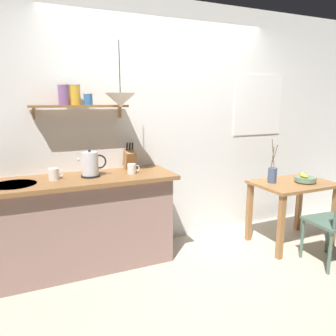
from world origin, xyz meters
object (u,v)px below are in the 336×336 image
electric_kettle (90,164)px  coffee_mug_spare (132,169)px  coffee_mug_by_sink (54,174)px  pendant_lamp (120,100)px  dining_table (292,194)px  knife_block (129,159)px  twig_vase (272,175)px  fruit_bowl (305,179)px

electric_kettle → coffee_mug_spare: size_ratio=2.15×
coffee_mug_spare → electric_kettle: bearing=174.2°
coffee_mug_by_sink → coffee_mug_spare: 0.73m
pendant_lamp → electric_kettle: bearing=165.7°
dining_table → knife_block: 1.89m
electric_kettle → pendant_lamp: 0.67m
coffee_mug_spare → twig_vase: bearing=-9.4°
coffee_mug_by_sink → coffee_mug_spare: size_ratio=1.06×
fruit_bowl → twig_vase: 0.38m
twig_vase → knife_block: (-1.51, 0.47, 0.21)m
twig_vase → coffee_mug_spare: bearing=170.6°
dining_table → pendant_lamp: bearing=170.6°
twig_vase → pendant_lamp: 1.87m
dining_table → electric_kettle: (-2.19, 0.39, 0.45)m
dining_table → twig_vase: bearing=158.7°
twig_vase → pendant_lamp: (-1.66, 0.22, 0.82)m
coffee_mug_spare → pendant_lamp: pendant_lamp is taller
fruit_bowl → coffee_mug_spare: (-1.90, 0.40, 0.20)m
dining_table → pendant_lamp: (-1.90, 0.31, 1.05)m
pendant_lamp → coffee_mug_by_sink: bearing=172.3°
twig_vase → knife_block: bearing=162.6°
electric_kettle → dining_table: bearing=-10.1°
fruit_bowl → coffee_mug_spare: bearing=168.1°
fruit_bowl → electric_kettle: electric_kettle is taller
coffee_mug_spare → pendant_lamp: (-0.11, -0.03, 0.67)m
knife_block → pendant_lamp: (-0.15, -0.25, 0.61)m
twig_vase → coffee_mug_by_sink: size_ratio=3.71×
coffee_mug_spare → pendant_lamp: bearing=-162.5°
twig_vase → knife_block: twig_vase is taller
dining_table → coffee_mug_by_sink: coffee_mug_by_sink is taller
twig_vase → electric_kettle: (-1.95, 0.30, 0.22)m
knife_block → pendant_lamp: pendant_lamp is taller
electric_kettle → knife_block: 0.48m
dining_table → fruit_bowl: fruit_bowl is taller
fruit_bowl → pendant_lamp: (-2.01, 0.37, 0.87)m
electric_kettle → coffee_mug_spare: bearing=-5.8°
dining_table → coffee_mug_by_sink: size_ratio=6.52×
fruit_bowl → pendant_lamp: size_ratio=0.39×
coffee_mug_by_sink → pendant_lamp: 0.92m
dining_table → pendant_lamp: 2.19m
coffee_mug_spare → dining_table: bearing=-11.0°
fruit_bowl → twig_vase: bearing=157.4°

